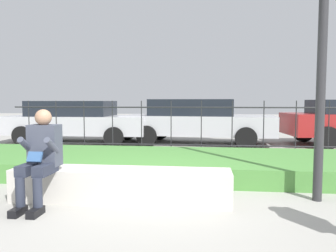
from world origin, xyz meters
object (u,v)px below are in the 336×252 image
person_seated_reader (41,154)px  street_lamp (324,0)px  car_parked_left (77,120)px  car_parked_center (197,120)px  stone_bench (121,187)px

person_seated_reader → street_lamp: (3.59, 0.63, 1.98)m
car_parked_left → car_parked_center: 3.90m
car_parked_left → street_lamp: street_lamp is taller
car_parked_center → stone_bench: bearing=-92.9°
person_seated_reader → car_parked_left: car_parked_left is taller
car_parked_center → street_lamp: 6.33m
stone_bench → car_parked_center: car_parked_center is taller
stone_bench → car_parked_center: bearing=82.1°
car_parked_center → street_lamp: street_lamp is taller
person_seated_reader → car_parked_left: 6.68m
stone_bench → person_seated_reader: person_seated_reader is taller
stone_bench → street_lamp: bearing=7.4°
car_parked_center → street_lamp: bearing=-67.8°
stone_bench → car_parked_left: (-3.05, 6.05, 0.52)m
car_parked_left → car_parked_center: bearing=0.2°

